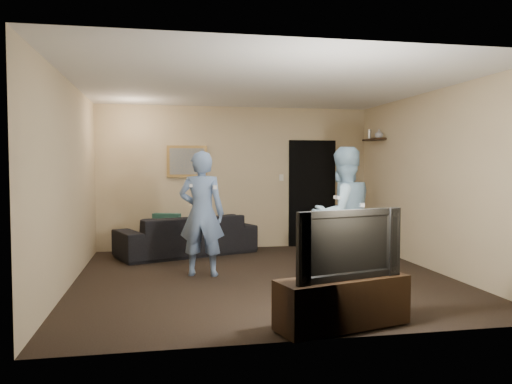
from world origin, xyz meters
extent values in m
plane|color=black|center=(0.00, 0.00, 0.00)|extent=(5.00, 5.00, 0.00)
cube|color=silver|center=(0.00, 0.00, 2.60)|extent=(5.00, 5.00, 0.04)
cube|color=tan|center=(0.00, 2.50, 1.30)|extent=(5.00, 0.04, 2.60)
cube|color=tan|center=(0.00, -2.50, 1.30)|extent=(5.00, 0.04, 2.60)
cube|color=tan|center=(-2.50, 0.00, 1.30)|extent=(0.04, 5.00, 2.60)
cube|color=tan|center=(2.50, 0.00, 1.30)|extent=(0.04, 5.00, 2.60)
imported|color=black|center=(-0.94, 1.95, 0.34)|extent=(2.49, 1.68, 0.68)
cube|color=#184840|center=(-1.28, 1.95, 0.48)|extent=(0.49, 0.30, 0.47)
cube|color=olive|center=(-0.90, 2.48, 1.60)|extent=(0.72, 0.05, 0.57)
cube|color=slate|center=(-0.90, 2.45, 1.60)|extent=(0.62, 0.01, 0.47)
cube|color=black|center=(1.45, 2.47, 1.00)|extent=(0.90, 0.06, 2.00)
cube|color=silver|center=(0.85, 2.48, 1.30)|extent=(0.08, 0.02, 0.12)
cube|color=black|center=(2.39, 1.80, 1.99)|extent=(0.20, 0.60, 0.03)
imported|color=#A0A0A4|center=(2.39, 1.59, 2.08)|extent=(0.15, 0.15, 0.15)
cylinder|color=#BCBDC1|center=(2.39, 2.00, 2.09)|extent=(0.06, 0.06, 0.18)
cube|color=black|center=(0.30, -2.24, 0.25)|extent=(1.35, 0.74, 0.46)
imported|color=black|center=(0.30, -2.24, 0.80)|extent=(1.12, 0.44, 0.64)
imported|color=#6682B1|center=(-0.82, 0.26, 0.86)|extent=(0.71, 0.56, 1.72)
cube|color=white|center=(-0.98, 0.04, 1.26)|extent=(0.04, 0.14, 0.04)
cube|color=white|center=(-0.66, 0.04, 1.23)|extent=(0.05, 0.09, 0.05)
imported|color=#89AFC7|center=(0.92, -0.57, 0.88)|extent=(0.97, 0.83, 1.76)
cube|color=white|center=(0.76, -0.79, 1.13)|extent=(0.04, 0.14, 0.04)
cube|color=white|center=(1.08, -0.79, 1.03)|extent=(0.05, 0.09, 0.05)
camera|label=1|loc=(-1.35, -6.60, 1.52)|focal=35.00mm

